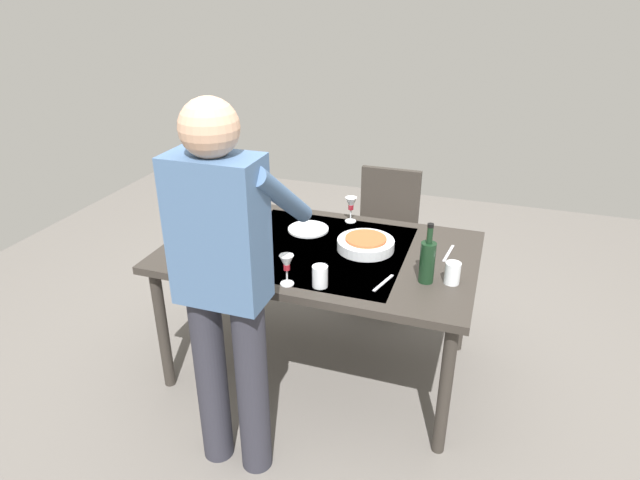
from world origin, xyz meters
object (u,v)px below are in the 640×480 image
at_px(wine_glass_right, 287,264).
at_px(dinner_plate_far, 308,229).
at_px(chair_near, 385,228).
at_px(water_cup_near_right, 320,276).
at_px(wine_bottle, 427,261).
at_px(serving_bowl_pasta, 366,244).
at_px(dining_table, 320,260).
at_px(dinner_plate_near, 239,252).
at_px(person_server, 225,278).
at_px(wine_glass_left, 351,205).
at_px(water_cup_near_left, 452,273).

bearing_deg(wine_glass_right, dinner_plate_far, -79.42).
relative_size(chair_near, water_cup_near_right, 8.79).
relative_size(wine_bottle, serving_bowl_pasta, 0.99).
xyz_separation_m(dining_table, chair_near, (-0.17, -0.88, -0.16)).
relative_size(dining_table, dinner_plate_near, 7.07).
xyz_separation_m(dining_table, wine_bottle, (-0.58, 0.17, 0.18)).
xyz_separation_m(person_server, dinner_plate_far, (-0.01, -0.96, -0.19)).
height_order(wine_glass_left, wine_glass_right, same).
bearing_deg(wine_bottle, dining_table, -16.08).
height_order(wine_glass_right, serving_bowl_pasta, wine_glass_right).
distance_m(wine_glass_left, water_cup_near_left, 0.84).
relative_size(person_server, water_cup_near_right, 16.32).
distance_m(person_server, serving_bowl_pasta, 0.92).
bearing_deg(dinner_plate_far, dinner_plate_near, 57.61).
xyz_separation_m(person_server, dinner_plate_near, (0.24, -0.57, -0.19)).
relative_size(chair_near, water_cup_near_left, 8.63).
relative_size(person_server, water_cup_near_left, 16.03).
distance_m(dining_table, dinner_plate_near, 0.43).
distance_m(wine_glass_left, serving_bowl_pasta, 0.38).
xyz_separation_m(wine_glass_right, serving_bowl_pasta, (-0.26, -0.47, -0.07)).
bearing_deg(water_cup_near_right, chair_near, -92.10).
bearing_deg(water_cup_near_left, chair_near, -62.63).
height_order(wine_bottle, water_cup_near_right, wine_bottle).
relative_size(person_server, serving_bowl_pasta, 5.63).
bearing_deg(serving_bowl_pasta, wine_glass_left, -61.85).
bearing_deg(person_server, water_cup_near_right, -125.20).
xyz_separation_m(person_server, water_cup_near_right, (-0.27, -0.39, -0.15)).
distance_m(chair_near, wine_glass_right, 1.34).
bearing_deg(water_cup_near_left, dining_table, -11.62).
bearing_deg(serving_bowl_pasta, wine_bottle, 146.05).
distance_m(wine_glass_right, water_cup_near_left, 0.77).
distance_m(wine_glass_left, wine_glass_right, 0.80).
bearing_deg(dinner_plate_far, wine_glass_left, -134.95).
distance_m(chair_near, water_cup_near_right, 1.28).
xyz_separation_m(water_cup_near_left, dinner_plate_far, (0.84, -0.34, -0.05)).
bearing_deg(wine_glass_right, serving_bowl_pasta, -118.42).
bearing_deg(serving_bowl_pasta, chair_near, -85.81).
distance_m(wine_bottle, wine_glass_left, 0.77).
bearing_deg(wine_glass_left, dinner_plate_far, 45.05).
distance_m(water_cup_near_left, water_cup_near_right, 0.62).
xyz_separation_m(dining_table, dinner_plate_far, (0.14, -0.20, 0.08)).
distance_m(water_cup_near_left, dinner_plate_far, 0.91).
distance_m(water_cup_near_left, serving_bowl_pasta, 0.52).
xyz_separation_m(person_server, wine_bottle, (-0.73, -0.59, -0.09)).
bearing_deg(water_cup_near_right, serving_bowl_pasta, -103.43).
relative_size(wine_glass_right, water_cup_near_right, 1.46).
bearing_deg(wine_bottle, water_cup_near_left, -168.48).
relative_size(chair_near, serving_bowl_pasta, 3.03).
height_order(dining_table, person_server, person_server).
relative_size(chair_near, wine_glass_right, 6.03).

